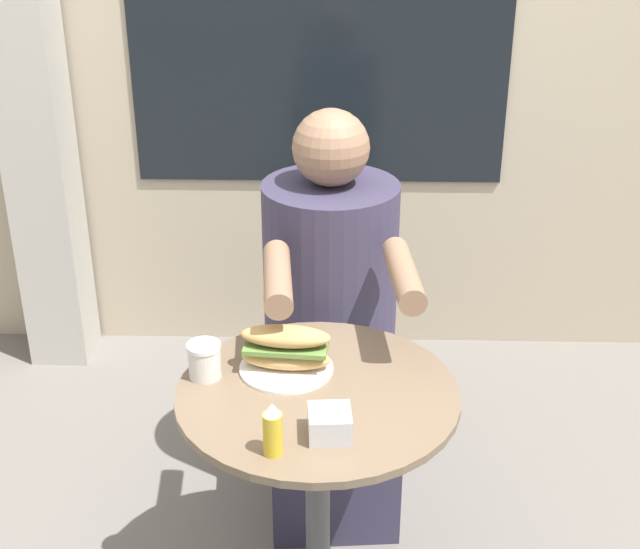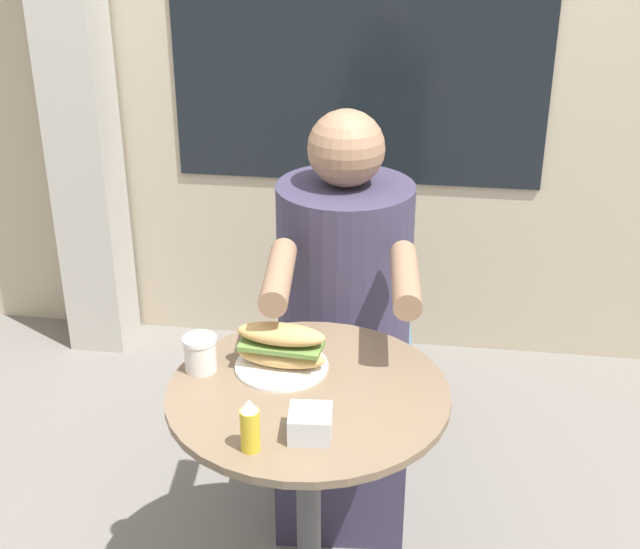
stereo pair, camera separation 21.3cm
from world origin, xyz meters
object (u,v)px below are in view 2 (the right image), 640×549
object	(u,v)px
cafe_table	(308,458)
seated_diner	(343,345)
drink_cup	(200,353)
sandwich_on_plate	(281,349)
condiment_bottle	(250,426)
diner_chair	(352,290)

from	to	relation	value
cafe_table	seated_diner	distance (m)	0.53
cafe_table	seated_diner	xyz separation A→B (m)	(0.02, 0.53, 0.01)
seated_diner	drink_cup	world-z (taller)	seated_diner
sandwich_on_plate	condiment_bottle	world-z (taller)	condiment_bottle
drink_cup	condiment_bottle	size ratio (longest dim) A/B	0.71
cafe_table	condiment_bottle	bearing A→B (deg)	-109.83
cafe_table	seated_diner	size ratio (longest dim) A/B	0.58
cafe_table	sandwich_on_plate	xyz separation A→B (m)	(-0.08, 0.09, 0.24)
cafe_table	sandwich_on_plate	distance (m)	0.27
cafe_table	seated_diner	world-z (taller)	seated_diner
cafe_table	drink_cup	bearing A→B (deg)	168.33
cafe_table	diner_chair	distance (m)	0.88
seated_diner	drink_cup	bearing A→B (deg)	53.70
sandwich_on_plate	condiment_bottle	xyz separation A→B (m)	(-0.01, -0.32, 0.01)
diner_chair	cafe_table	bearing A→B (deg)	84.18
seated_diner	drink_cup	distance (m)	0.60
cafe_table	drink_cup	xyz separation A→B (m)	(-0.27, 0.05, 0.24)
sandwich_on_plate	drink_cup	distance (m)	0.19
cafe_table	drink_cup	distance (m)	0.36
cafe_table	seated_diner	bearing A→B (deg)	87.59
cafe_table	drink_cup	world-z (taller)	drink_cup
seated_diner	drink_cup	xyz separation A→B (m)	(-0.29, -0.48, 0.23)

